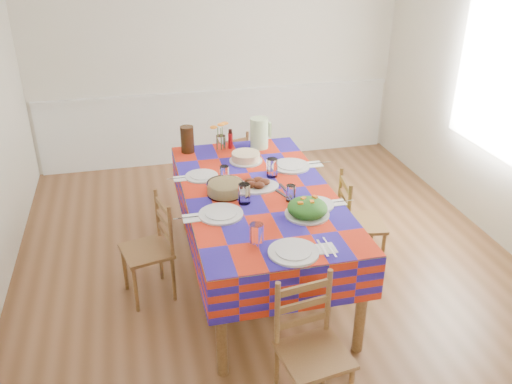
# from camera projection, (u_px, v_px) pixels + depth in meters

# --- Properties ---
(room) EXTENTS (4.58, 5.08, 2.78)m
(room) POSITION_uv_depth(u_px,v_px,m) (270.00, 123.00, 4.32)
(room) COLOR brown
(room) RESTS_ON ground
(wainscot) EXTENTS (4.41, 0.06, 0.92)m
(wainscot) POSITION_uv_depth(u_px,v_px,m) (220.00, 123.00, 6.87)
(wainscot) COLOR white
(wainscot) RESTS_ON room
(window_right) EXTENTS (0.00, 1.40, 1.40)m
(window_right) POSITION_uv_depth(u_px,v_px,m) (497.00, 78.00, 4.98)
(window_right) COLOR white
(window_right) RESTS_ON room
(dining_table) EXTENTS (1.18, 2.20, 0.86)m
(dining_table) POSITION_uv_depth(u_px,v_px,m) (259.00, 202.00, 4.38)
(dining_table) COLOR brown
(dining_table) RESTS_ON room
(setting_near_head) EXTENTS (0.55, 0.37, 0.16)m
(setting_near_head) POSITION_uv_depth(u_px,v_px,m) (281.00, 246.00, 3.55)
(setting_near_head) COLOR silver
(setting_near_head) RESTS_ON dining_table
(setting_left_near) EXTENTS (0.60, 0.36, 0.16)m
(setting_left_near) POSITION_uv_depth(u_px,v_px,m) (228.00, 206.00, 4.03)
(setting_left_near) COLOR silver
(setting_left_near) RESTS_ON dining_table
(setting_left_far) EXTENTS (0.51, 0.30, 0.13)m
(setting_left_far) POSITION_uv_depth(u_px,v_px,m) (209.00, 175.00, 4.54)
(setting_left_far) COLOR silver
(setting_left_far) RESTS_ON dining_table
(setting_right_near) EXTENTS (0.51, 0.29, 0.13)m
(setting_right_near) POSITION_uv_depth(u_px,v_px,m) (308.00, 200.00, 4.14)
(setting_right_near) COLOR silver
(setting_right_near) RESTS_ON dining_table
(setting_right_far) EXTENTS (0.63, 0.36, 0.16)m
(setting_right_far) POSITION_uv_depth(u_px,v_px,m) (285.00, 166.00, 4.68)
(setting_right_far) COLOR silver
(setting_right_far) RESTS_ON dining_table
(meat_platter) EXTENTS (0.37, 0.26, 0.07)m
(meat_platter) POSITION_uv_depth(u_px,v_px,m) (257.00, 185.00, 4.38)
(meat_platter) COLOR silver
(meat_platter) RESTS_ON dining_table
(salad_platter) EXTENTS (0.33, 0.33, 0.14)m
(salad_platter) POSITION_uv_depth(u_px,v_px,m) (307.00, 209.00, 3.97)
(salad_platter) COLOR silver
(salad_platter) RESTS_ON dining_table
(pasta_bowl) EXTENTS (0.29, 0.29, 0.10)m
(pasta_bowl) POSITION_uv_depth(u_px,v_px,m) (225.00, 188.00, 4.27)
(pasta_bowl) COLOR white
(pasta_bowl) RESTS_ON dining_table
(cake) EXTENTS (0.30, 0.30, 0.08)m
(cake) POSITION_uv_depth(u_px,v_px,m) (246.00, 157.00, 4.85)
(cake) COLOR silver
(cake) RESTS_ON dining_table
(serving_utensils) EXTENTS (0.15, 0.34, 0.01)m
(serving_utensils) POSITION_uv_depth(u_px,v_px,m) (285.00, 193.00, 4.30)
(serving_utensils) COLOR black
(serving_utensils) RESTS_ON dining_table
(flower_vase) EXTENTS (0.18, 0.15, 0.29)m
(flower_vase) POSITION_uv_depth(u_px,v_px,m) (221.00, 139.00, 5.04)
(flower_vase) COLOR white
(flower_vase) RESTS_ON dining_table
(hot_sauce) EXTENTS (0.05, 0.05, 0.19)m
(hot_sauce) POSITION_uv_depth(u_px,v_px,m) (230.00, 139.00, 5.11)
(hot_sauce) COLOR red
(hot_sauce) RESTS_ON dining_table
(green_pitcher) EXTENTS (0.17, 0.17, 0.29)m
(green_pitcher) POSITION_uv_depth(u_px,v_px,m) (259.00, 133.00, 5.10)
(green_pitcher) COLOR #BCE2A0
(green_pitcher) RESTS_ON dining_table
(tea_pitcher) EXTENTS (0.12, 0.12, 0.25)m
(tea_pitcher) POSITION_uv_depth(u_px,v_px,m) (187.00, 139.00, 5.01)
(tea_pitcher) COLOR black
(tea_pitcher) RESTS_ON dining_table
(name_card) EXTENTS (0.08, 0.03, 0.02)m
(name_card) POSITION_uv_depth(u_px,v_px,m) (303.00, 264.00, 3.40)
(name_card) COLOR silver
(name_card) RESTS_ON dining_table
(chair_near) EXTENTS (0.46, 0.44, 0.91)m
(chair_near) POSITION_uv_depth(u_px,v_px,m) (311.00, 350.00, 3.31)
(chair_near) COLOR brown
(chair_near) RESTS_ON room
(chair_far) EXTENTS (0.47, 0.46, 0.87)m
(chair_far) POSITION_uv_depth(u_px,v_px,m) (228.00, 170.00, 5.74)
(chair_far) COLOR brown
(chair_far) RESTS_ON room
(chair_left) EXTENTS (0.45, 0.46, 0.87)m
(chair_left) POSITION_uv_depth(u_px,v_px,m) (151.00, 249.00, 4.35)
(chair_left) COLOR brown
(chair_left) RESTS_ON room
(chair_right) EXTENTS (0.43, 0.45, 0.89)m
(chair_right) POSITION_uv_depth(u_px,v_px,m) (357.00, 223.00, 4.71)
(chair_right) COLOR brown
(chair_right) RESTS_ON room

